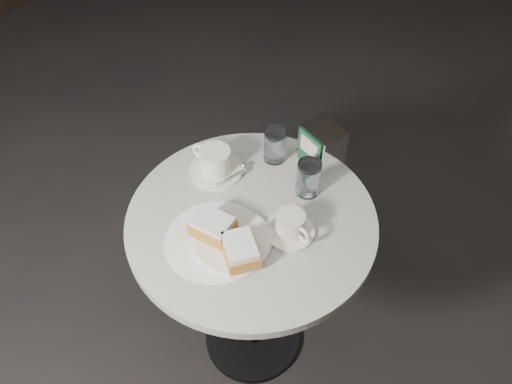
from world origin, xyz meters
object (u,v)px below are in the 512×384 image
object	(u,v)px
coffee_cup_left	(215,163)
water_glass_right	(308,178)
napkin_dispenser	(321,146)
cafe_table	(252,257)
coffee_cup_right	(290,226)
beignet_plate	(229,239)
water_glass_left	(275,145)

from	to	relation	value
coffee_cup_left	water_glass_right	distance (m)	0.28
napkin_dispenser	cafe_table	bearing A→B (deg)	-79.98
coffee_cup_right	water_glass_right	bearing A→B (deg)	120.51
coffee_cup_left	napkin_dispenser	size ratio (longest dim) A/B	1.27
cafe_table	water_glass_right	distance (m)	0.31
cafe_table	coffee_cup_right	world-z (taller)	coffee_cup_right
cafe_table	napkin_dispenser	world-z (taller)	napkin_dispenser
beignet_plate	coffee_cup_right	xyz separation A→B (m)	(0.10, 0.14, 0.00)
cafe_table	beignet_plate	distance (m)	0.25
cafe_table	coffee_cup_right	bearing A→B (deg)	11.30
coffee_cup_right	coffee_cup_left	bearing A→B (deg)	-176.67
coffee_cup_right	napkin_dispenser	xyz separation A→B (m)	(-0.09, 0.27, 0.04)
coffee_cup_right	water_glass_right	size ratio (longest dim) A/B	1.45
water_glass_left	water_glass_right	bearing A→B (deg)	-16.98
cafe_table	coffee_cup_left	xyz separation A→B (m)	(-0.20, 0.07, 0.23)
napkin_dispenser	coffee_cup_right	bearing A→B (deg)	-56.67
water_glass_right	napkin_dispenser	world-z (taller)	napkin_dispenser
cafe_table	coffee_cup_right	distance (m)	0.26
napkin_dispenser	water_glass_left	bearing A→B (deg)	-134.37
cafe_table	beignet_plate	bearing A→B (deg)	-80.89
water_glass_left	napkin_dispenser	xyz separation A→B (m)	(0.12, 0.07, 0.02)
napkin_dispenser	coffee_cup_left	bearing A→B (deg)	-119.21
coffee_cup_right	water_glass_left	size ratio (longest dim) A/B	1.47
coffee_cup_right	water_glass_right	world-z (taller)	water_glass_right
water_glass_right	coffee_cup_left	bearing A→B (deg)	-157.15
beignet_plate	cafe_table	bearing A→B (deg)	99.11
water_glass_left	coffee_cup_left	bearing A→B (deg)	-122.67
coffee_cup_right	water_glass_right	distance (m)	0.16
cafe_table	coffee_cup_right	xyz separation A→B (m)	(0.12, 0.02, 0.23)
coffee_cup_left	water_glass_left	size ratio (longest dim) A/B	1.59
cafe_table	water_glass_right	xyz separation A→B (m)	(0.06, 0.18, 0.25)
coffee_cup_right	beignet_plate	bearing A→B (deg)	-114.69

